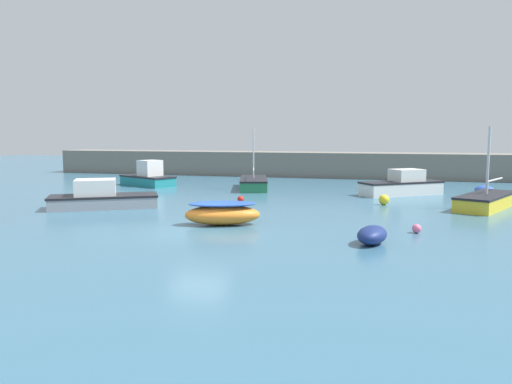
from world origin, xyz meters
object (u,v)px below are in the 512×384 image
object	(u,v)px
cabin_cruiser_white	(402,185)
dinghy_near_pier	(485,191)
motorboat_with_cabin	(101,197)
sailboat_short_mast	(486,201)
rowboat_with_red_cover	(222,213)
motorboat_grey_hull	(148,177)
mooring_buoy_pink	(417,229)
fishing_dinghy_green	(372,235)
sailboat_twin_hulled	(253,183)
mooring_buoy_red	(241,199)
mooring_buoy_yellow	(384,200)

from	to	relation	value
cabin_cruiser_white	dinghy_near_pier	bearing A→B (deg)	146.08
motorboat_with_cabin	dinghy_near_pier	size ratio (longest dim) A/B	2.96
cabin_cruiser_white	dinghy_near_pier	world-z (taller)	cabin_cruiser_white
sailboat_short_mast	rowboat_with_red_cover	xyz separation A→B (m)	(-12.30, -8.30, 0.11)
dinghy_near_pier	sailboat_short_mast	world-z (taller)	sailboat_short_mast
cabin_cruiser_white	motorboat_grey_hull	bearing A→B (deg)	-39.07
mooring_buoy_pink	sailboat_short_mast	bearing A→B (deg)	63.44
fishing_dinghy_green	sailboat_twin_hulled	bearing A→B (deg)	-138.61
motorboat_with_cabin	mooring_buoy_pink	distance (m)	16.54
motorboat_with_cabin	dinghy_near_pier	bearing A→B (deg)	-2.96
fishing_dinghy_green	mooring_buoy_red	size ratio (longest dim) A/B	5.02
fishing_dinghy_green	rowboat_with_red_cover	size ratio (longest dim) A/B	0.55
mooring_buoy_red	mooring_buoy_pink	size ratio (longest dim) A/B	1.06
fishing_dinghy_green	mooring_buoy_pink	distance (m)	3.05
mooring_buoy_red	mooring_buoy_pink	bearing A→B (deg)	-35.71
sailboat_twin_hulled	mooring_buoy_red	world-z (taller)	sailboat_twin_hulled
motorboat_with_cabin	mooring_buoy_red	world-z (taller)	motorboat_with_cabin
cabin_cruiser_white	motorboat_with_cabin	bearing A→B (deg)	-3.46
sailboat_twin_hulled	mooring_buoy_yellow	bearing A→B (deg)	-138.48
fishing_dinghy_green	rowboat_with_red_cover	xyz separation A→B (m)	(-6.58, 2.27, 0.20)
dinghy_near_pier	mooring_buoy_red	xyz separation A→B (m)	(-14.41, -6.48, -0.18)
motorboat_with_cabin	mooring_buoy_yellow	size ratio (longest dim) A/B	10.13
mooring_buoy_pink	mooring_buoy_yellow	distance (m)	8.14
motorboat_with_cabin	fishing_dinghy_green	bearing A→B (deg)	-49.56
fishing_dinghy_green	mooring_buoy_red	distance (m)	12.23
rowboat_with_red_cover	mooring_buoy_red	xyz separation A→B (m)	(-1.26, 7.12, -0.34)
motorboat_grey_hull	rowboat_with_red_cover	size ratio (longest dim) A/B	1.38
motorboat_with_cabin	sailboat_short_mast	bearing A→B (deg)	-15.00
motorboat_grey_hull	cabin_cruiser_white	distance (m)	19.01
motorboat_with_cabin	rowboat_with_red_cover	size ratio (longest dim) A/B	1.65
fishing_dinghy_green	motorboat_grey_hull	bearing A→B (deg)	-120.57
cabin_cruiser_white	mooring_buoy_yellow	world-z (taller)	cabin_cruiser_white
sailboat_short_mast	mooring_buoy_yellow	xyz separation A→B (m)	(-5.38, -0.02, -0.13)
mooring_buoy_yellow	rowboat_with_red_cover	bearing A→B (deg)	-129.91
sailboat_short_mast	mooring_buoy_red	size ratio (longest dim) A/B	14.58
motorboat_grey_hull	fishing_dinghy_green	bearing A→B (deg)	162.95
cabin_cruiser_white	mooring_buoy_yellow	xyz separation A→B (m)	(-1.14, -5.13, -0.34)
sailboat_short_mast	sailboat_twin_hulled	bearing A→B (deg)	-86.95
sailboat_short_mast	rowboat_with_red_cover	distance (m)	14.84
sailboat_twin_hulled	sailboat_short_mast	bearing A→B (deg)	-127.75
sailboat_twin_hulled	rowboat_with_red_cover	distance (m)	14.66
fishing_dinghy_green	sailboat_twin_hulled	size ratio (longest dim) A/B	0.33
fishing_dinghy_green	sailboat_twin_hulled	xyz separation A→B (m)	(-9.03, 16.72, 0.08)
motorboat_grey_hull	cabin_cruiser_white	xyz separation A→B (m)	(18.98, -0.98, -0.02)
fishing_dinghy_green	mooring_buoy_yellow	size ratio (longest dim) A/B	3.35
dinghy_near_pier	mooring_buoy_yellow	world-z (taller)	dinghy_near_pier
motorboat_with_cabin	mooring_buoy_yellow	world-z (taller)	motorboat_with_cabin
motorboat_with_cabin	mooring_buoy_yellow	bearing A→B (deg)	-10.24
dinghy_near_pier	mooring_buoy_pink	bearing A→B (deg)	150.16
dinghy_near_pier	rowboat_with_red_cover	distance (m)	18.92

